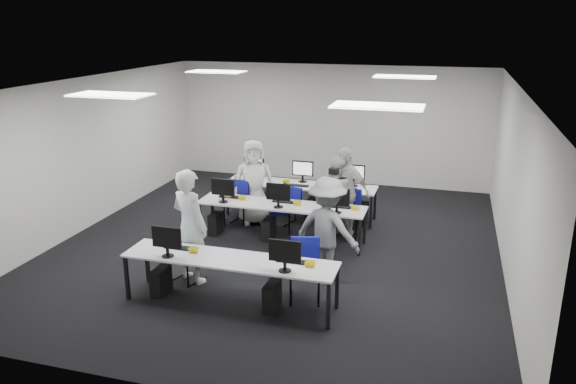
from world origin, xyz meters
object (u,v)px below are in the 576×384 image
(chair_7, at_px, (346,216))
(photographer, at_px, (327,229))
(chair_4, at_px, (348,221))
(student_1, at_px, (335,196))
(desk_front, at_px, (230,262))
(student_0, at_px, (190,226))
(chair_6, at_px, (298,212))
(student_3, at_px, (344,191))
(chair_0, at_px, (188,264))
(chair_3, at_px, (281,218))
(chair_2, at_px, (234,210))
(student_2, at_px, (254,182))
(chair_5, at_px, (245,208))
(chair_1, at_px, (305,281))
(desk_mid, at_px, (281,207))

(chair_7, height_order, photographer, photographer)
(chair_4, bearing_deg, student_1, -158.80)
(desk_front, bearing_deg, student_0, 147.57)
(chair_6, xyz_separation_m, student_1, (0.84, -0.31, 0.53))
(desk_front, bearing_deg, student_3, 72.27)
(chair_0, relative_size, student_3, 0.48)
(student_0, relative_size, photographer, 1.09)
(chair_3, bearing_deg, desk_front, -98.04)
(chair_3, distance_m, chair_4, 1.35)
(chair_2, distance_m, student_2, 0.73)
(chair_6, xyz_separation_m, chair_7, (1.00, 0.02, 0.02))
(chair_2, distance_m, chair_5, 0.22)
(chair_3, xyz_separation_m, student_1, (1.08, 0.07, 0.54))
(student_2, relative_size, student_3, 1.00)
(chair_0, xyz_separation_m, photographer, (2.14, 0.68, 0.59))
(chair_1, height_order, student_2, student_2)
(chair_0, relative_size, chair_5, 0.88)
(chair_7, distance_m, student_3, 0.62)
(chair_7, bearing_deg, student_3, -99.90)
(desk_mid, relative_size, chair_7, 3.40)
(student_2, bearing_deg, chair_4, -27.39)
(desk_front, bearing_deg, chair_1, 23.84)
(student_1, bearing_deg, chair_2, -18.49)
(chair_4, relative_size, chair_6, 1.01)
(chair_0, distance_m, photographer, 2.33)
(chair_2, distance_m, chair_7, 2.32)
(chair_3, xyz_separation_m, chair_5, (-0.88, 0.28, 0.04))
(chair_4, xyz_separation_m, chair_7, (-0.10, 0.24, 0.02))
(chair_3, relative_size, student_1, 0.52)
(chair_3, bearing_deg, photographer, -65.37)
(chair_3, distance_m, student_2, 0.94)
(student_2, distance_m, photographer, 2.94)
(chair_0, xyz_separation_m, chair_3, (0.80, 2.56, -0.01))
(photographer, bearing_deg, chair_5, -28.10)
(chair_6, xyz_separation_m, student_2, (-0.90, -0.12, 0.60))
(chair_0, height_order, chair_6, chair_6)
(student_1, xyz_separation_m, student_3, (0.14, 0.11, 0.07))
(chair_0, distance_m, student_2, 2.89)
(desk_front, distance_m, student_0, 1.09)
(student_0, relative_size, student_2, 1.07)
(chair_1, bearing_deg, chair_3, 99.96)
(desk_mid, xyz_separation_m, chair_6, (0.08, 0.90, -0.41))
(desk_front, distance_m, student_3, 3.47)
(desk_front, height_order, chair_4, chair_4)
(chair_4, xyz_separation_m, student_0, (-2.07, -2.71, 0.66))
(chair_2, distance_m, student_0, 2.81)
(chair_6, relative_size, student_3, 0.50)
(chair_7, height_order, student_0, student_0)
(chair_4, relative_size, student_0, 0.47)
(chair_0, xyz_separation_m, chair_5, (-0.08, 2.83, 0.04))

